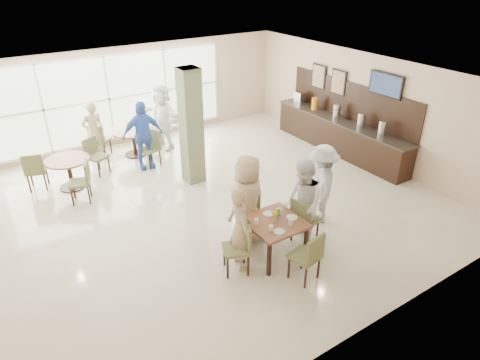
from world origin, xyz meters
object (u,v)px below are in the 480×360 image
main_table (274,225)px  adult_standing (94,132)px  teen_left (240,228)px  teen_right (302,204)px  teen_standing (322,184)px  teen_far (248,200)px  buffet_counter (340,133)px  adult_a (143,135)px  round_table_left (69,166)px  adult_b (162,117)px  round_table_right (133,135)px

main_table → adult_standing: size_ratio=0.60×
teen_left → teen_right: bearing=-80.6°
teen_standing → teen_far: bearing=-58.9°
buffet_counter → adult_standing: (-5.94, 3.20, 0.27)m
teen_right → teen_standing: bearing=136.5°
adult_a → adult_standing: (-0.92, 1.15, -0.08)m
main_table → teen_right: size_ratio=0.57×
main_table → buffet_counter: size_ratio=0.21×
teen_left → teen_standing: size_ratio=0.94×
teen_standing → adult_standing: teen_standing is taller
buffet_counter → round_table_left: bearing=164.1°
main_table → teen_right: teen_right is taller
adult_a → round_table_left: bearing=-175.0°
round_table_left → teen_right: 5.70m
adult_b → teen_left: bearing=-26.4°
teen_right → teen_far: bearing=-107.0°
teen_right → adult_b: (-0.25, 5.78, 0.06)m
round_table_left → adult_b: size_ratio=0.55×
round_table_left → teen_standing: teen_standing is taller
buffet_counter → teen_far: bearing=-155.1°
teen_left → adult_b: bearing=0.2°
main_table → round_table_left: bearing=117.1°
teen_standing → main_table: bearing=-34.6°
teen_right → round_table_left: bearing=-125.1°
main_table → adult_b: 5.85m
main_table → teen_standing: 1.63m
round_table_right → teen_right: (1.15, -5.74, 0.28)m
teen_standing → teen_right: bearing=-25.7°
round_table_right → adult_a: bearing=-94.2°
teen_far → adult_b: 5.17m
adult_b → round_table_right: bearing=-102.8°
teen_far → teen_right: 1.03m
teen_far → adult_standing: teen_far is taller
teen_left → adult_standing: size_ratio=0.97×
round_table_left → adult_b: adult_b is taller
teen_standing → adult_standing: (-3.00, 5.57, -0.02)m
teen_left → round_table_right: bearing=9.0°
teen_far → round_table_left: bearing=-77.9°
adult_b → main_table: bearing=-19.7°
adult_b → adult_standing: (-1.89, 0.19, -0.11)m
teen_left → adult_standing: adult_standing is taller
teen_far → teen_standing: bearing=154.5°
teen_standing → adult_b: (-1.11, 5.38, 0.09)m
round_table_left → teen_left: bearing=-69.3°
teen_far → adult_standing: bearing=-93.4°
adult_a → round_table_right: bearing=88.6°
teen_left → round_table_left: bearing=31.9°
round_table_left → teen_far: 4.74m
teen_far → adult_standing: 5.50m
adult_b → teen_standing: bearing=-3.7°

